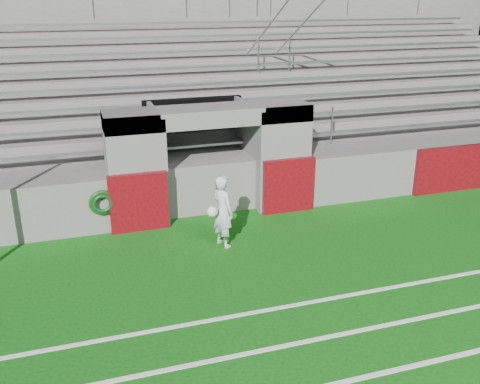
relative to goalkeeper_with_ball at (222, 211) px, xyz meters
name	(u,v)px	position (x,y,z in m)	size (l,w,h in m)	color
ground	(259,280)	(0.24, -1.64, -0.78)	(90.00, 90.00, 0.00)	#0D4E0D
stadium_structure	(173,115)	(0.24, 6.33, 0.71)	(26.00, 8.48, 5.42)	#605D5B
goalkeeper_with_ball	(222,211)	(0.00, 0.00, 0.00)	(0.66, 0.67, 1.56)	silver
hose_coil	(103,203)	(-2.34, 1.30, -0.03)	(0.58, 0.15, 0.58)	#0D3E0C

